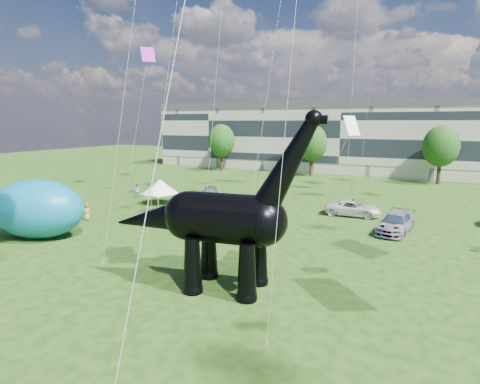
% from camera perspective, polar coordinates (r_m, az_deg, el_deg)
% --- Properties ---
extents(ground, '(220.00, 220.00, 0.00)m').
position_cam_1_polar(ground, '(19.40, -3.42, -19.24)').
color(ground, '#16330C').
rests_on(ground, ground).
extents(terrace_row, '(78.00, 11.00, 12.00)m').
position_cam_1_polar(terrace_row, '(78.40, 14.96, 7.15)').
color(terrace_row, beige).
rests_on(terrace_row, ground).
extents(tree_far_left, '(5.20, 5.20, 9.44)m').
position_cam_1_polar(tree_far_left, '(77.89, -2.68, 7.68)').
color(tree_far_left, '#382314').
rests_on(tree_far_left, ground).
extents(tree_mid_left, '(5.20, 5.20, 9.44)m').
position_cam_1_polar(tree_mid_left, '(70.69, 10.20, 7.29)').
color(tree_mid_left, '#382314').
rests_on(tree_mid_left, ground).
extents(tree_mid_right, '(5.20, 5.20, 9.44)m').
position_cam_1_polar(tree_mid_right, '(67.61, 26.71, 6.27)').
color(tree_mid_right, '#382314').
rests_on(tree_mid_right, ground).
extents(dinosaur_sculpture, '(12.83, 4.19, 10.44)m').
position_cam_1_polar(dinosaur_sculpture, '(22.69, -3.29, -4.11)').
color(dinosaur_sculpture, black).
rests_on(dinosaur_sculpture, ground).
extents(car_silver, '(3.58, 4.91, 1.55)m').
position_cam_1_polar(car_silver, '(49.90, -4.33, -0.04)').
color(car_silver, '#A7A7AB').
rests_on(car_silver, ground).
extents(car_grey, '(4.96, 2.56, 1.56)m').
position_cam_1_polar(car_grey, '(37.54, 0.67, -3.37)').
color(car_grey, slate).
rests_on(car_grey, ground).
extents(car_white, '(5.66, 2.89, 1.53)m').
position_cam_1_polar(car_white, '(42.25, 15.79, -2.26)').
color(car_white, silver).
rests_on(car_white, ground).
extents(car_dark, '(3.00, 5.96, 1.66)m').
position_cam_1_polar(car_dark, '(37.03, 21.22, -4.17)').
color(car_dark, '#595960').
rests_on(car_dark, ground).
extents(gazebo_left, '(4.92, 4.92, 2.84)m').
position_cam_1_polar(gazebo_left, '(47.39, -11.31, 0.75)').
color(gazebo_left, white).
rests_on(gazebo_left, ground).
extents(inflatable_teal, '(8.95, 7.17, 4.86)m').
position_cam_1_polar(inflatable_teal, '(36.66, -26.86, -2.15)').
color(inflatable_teal, '#0C6991').
rests_on(inflatable_teal, ground).
extents(visitors, '(48.91, 37.44, 1.88)m').
position_cam_1_polar(visitors, '(34.04, 3.41, -4.62)').
color(visitors, '#36875D').
rests_on(visitors, ground).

